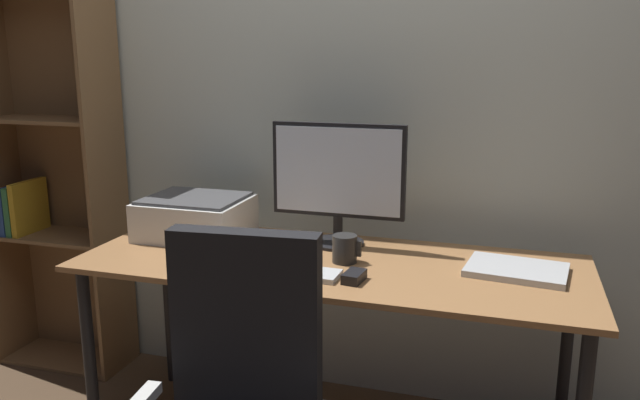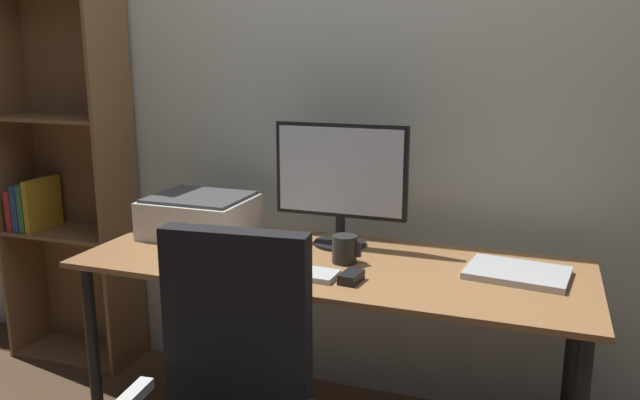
{
  "view_description": "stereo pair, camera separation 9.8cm",
  "coord_description": "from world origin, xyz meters",
  "px_view_note": "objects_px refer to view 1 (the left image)",
  "views": [
    {
      "loc": [
        0.59,
        -2.03,
        1.45
      ],
      "look_at": [
        -0.03,
        -0.01,
        0.96
      ],
      "focal_mm": 35.33,
      "sensor_mm": 36.0,
      "label": 1
    },
    {
      "loc": [
        0.68,
        -2.0,
        1.45
      ],
      "look_at": [
        -0.03,
        -0.01,
        0.96
      ],
      "focal_mm": 35.33,
      "sensor_mm": 36.0,
      "label": 2
    }
  ],
  "objects_px": {
    "monitor": "(338,177)",
    "coffee_mug": "(345,249)",
    "desk": "(330,282)",
    "printer": "(196,217)",
    "bookshelf": "(53,181)",
    "laptop": "(517,270)",
    "keyboard": "(296,272)",
    "mouse": "(354,277)"
  },
  "relations": [
    {
      "from": "monitor",
      "to": "coffee_mug",
      "type": "xyz_separation_m",
      "value": [
        0.08,
        -0.2,
        -0.21
      ]
    },
    {
      "from": "desk",
      "to": "printer",
      "type": "bearing_deg",
      "value": 167.08
    },
    {
      "from": "monitor",
      "to": "bookshelf",
      "type": "xyz_separation_m",
      "value": [
        -1.4,
        0.14,
        -0.13
      ]
    },
    {
      "from": "laptop",
      "to": "bookshelf",
      "type": "bearing_deg",
      "value": 179.71
    },
    {
      "from": "keyboard",
      "to": "coffee_mug",
      "type": "distance_m",
      "value": 0.21
    },
    {
      "from": "bookshelf",
      "to": "keyboard",
      "type": "bearing_deg",
      "value": -20.36
    },
    {
      "from": "coffee_mug",
      "to": "bookshelf",
      "type": "height_order",
      "value": "bookshelf"
    },
    {
      "from": "printer",
      "to": "bookshelf",
      "type": "relative_size",
      "value": 0.22
    },
    {
      "from": "keyboard",
      "to": "bookshelf",
      "type": "xyz_separation_m",
      "value": [
        -1.37,
        0.51,
        0.13
      ]
    },
    {
      "from": "desk",
      "to": "coffee_mug",
      "type": "distance_m",
      "value": 0.14
    },
    {
      "from": "keyboard",
      "to": "coffee_mug",
      "type": "bearing_deg",
      "value": 57.15
    },
    {
      "from": "coffee_mug",
      "to": "printer",
      "type": "xyz_separation_m",
      "value": [
        -0.65,
        0.14,
        0.03
      ]
    },
    {
      "from": "desk",
      "to": "mouse",
      "type": "height_order",
      "value": "mouse"
    },
    {
      "from": "coffee_mug",
      "to": "bookshelf",
      "type": "xyz_separation_m",
      "value": [
        -1.48,
        0.34,
        0.09
      ]
    },
    {
      "from": "printer",
      "to": "bookshelf",
      "type": "distance_m",
      "value": 0.86
    },
    {
      "from": "laptop",
      "to": "monitor",
      "type": "bearing_deg",
      "value": 175.63
    },
    {
      "from": "mouse",
      "to": "printer",
      "type": "xyz_separation_m",
      "value": [
        -0.73,
        0.31,
        0.06
      ]
    },
    {
      "from": "monitor",
      "to": "mouse",
      "type": "xyz_separation_m",
      "value": [
        0.16,
        -0.37,
        -0.25
      ]
    },
    {
      "from": "bookshelf",
      "to": "printer",
      "type": "bearing_deg",
      "value": -13.25
    },
    {
      "from": "bookshelf",
      "to": "mouse",
      "type": "bearing_deg",
      "value": -18.09
    },
    {
      "from": "monitor",
      "to": "laptop",
      "type": "bearing_deg",
      "value": -11.64
    },
    {
      "from": "keyboard",
      "to": "printer",
      "type": "distance_m",
      "value": 0.62
    },
    {
      "from": "desk",
      "to": "coffee_mug",
      "type": "relative_size",
      "value": 17.29
    },
    {
      "from": "desk",
      "to": "bookshelf",
      "type": "bearing_deg",
      "value": 166.89
    },
    {
      "from": "desk",
      "to": "keyboard",
      "type": "xyz_separation_m",
      "value": [
        -0.07,
        -0.17,
        0.09
      ]
    },
    {
      "from": "keyboard",
      "to": "bookshelf",
      "type": "distance_m",
      "value": 1.46
    },
    {
      "from": "coffee_mug",
      "to": "desk",
      "type": "bearing_deg",
      "value": 178.1
    },
    {
      "from": "monitor",
      "to": "mouse",
      "type": "height_order",
      "value": "monitor"
    },
    {
      "from": "coffee_mug",
      "to": "printer",
      "type": "relative_size",
      "value": 0.26
    },
    {
      "from": "coffee_mug",
      "to": "laptop",
      "type": "xyz_separation_m",
      "value": [
        0.58,
        0.06,
        -0.04
      ]
    },
    {
      "from": "keyboard",
      "to": "bookshelf",
      "type": "relative_size",
      "value": 0.16
    },
    {
      "from": "monitor",
      "to": "laptop",
      "type": "distance_m",
      "value": 0.71
    },
    {
      "from": "monitor",
      "to": "bookshelf",
      "type": "bearing_deg",
      "value": 174.37
    },
    {
      "from": "keyboard",
      "to": "printer",
      "type": "relative_size",
      "value": 0.72
    },
    {
      "from": "laptop",
      "to": "bookshelf",
      "type": "xyz_separation_m",
      "value": [
        -2.06,
        0.27,
        0.13
      ]
    },
    {
      "from": "mouse",
      "to": "coffee_mug",
      "type": "relative_size",
      "value": 0.93
    },
    {
      "from": "monitor",
      "to": "mouse",
      "type": "relative_size",
      "value": 5.29
    },
    {
      "from": "keyboard",
      "to": "laptop",
      "type": "xyz_separation_m",
      "value": [
        0.69,
        0.23,
        0.0
      ]
    },
    {
      "from": "mouse",
      "to": "bookshelf",
      "type": "relative_size",
      "value": 0.05
    },
    {
      "from": "mouse",
      "to": "bookshelf",
      "type": "height_order",
      "value": "bookshelf"
    },
    {
      "from": "mouse",
      "to": "coffee_mug",
      "type": "height_order",
      "value": "coffee_mug"
    },
    {
      "from": "printer",
      "to": "bookshelf",
      "type": "bearing_deg",
      "value": 166.75
    }
  ]
}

